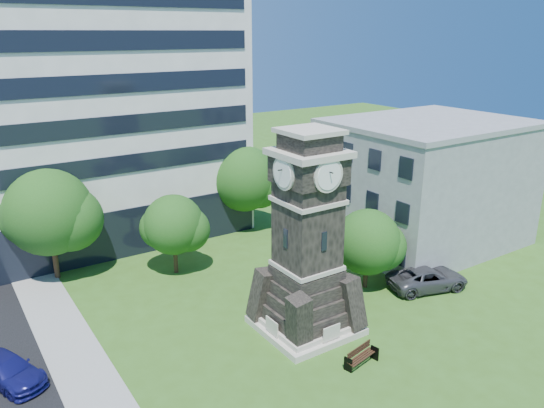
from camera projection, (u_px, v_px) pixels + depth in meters
ground at (284, 360)px, 29.15m from camera, size 160.00×160.00×0.00m
sidewalk at (83, 371)px, 28.12m from camera, size 3.00×70.00×0.06m
clock_tower at (307, 248)px, 30.67m from camera, size 5.40×5.40×12.22m
office_tall at (74, 70)px, 43.54m from camera, size 26.20×15.11×28.60m
office_low at (425, 182)px, 44.36m from camera, size 15.20×12.20×10.40m
car_street_north at (7, 370)px, 27.14m from camera, size 3.80×5.22×1.41m
car_east_lot at (428, 278)px, 37.02m from camera, size 6.18×4.14×1.57m
park_bench at (361, 356)px, 28.59m from camera, size 2.04×0.54×1.05m
tree_nw at (50, 215)px, 37.46m from camera, size 6.80×6.18×8.16m
tree_nc at (174, 226)px, 38.68m from camera, size 4.88×4.43×6.03m
tree_ne at (245, 181)px, 47.13m from camera, size 6.45×5.86×7.70m
tree_east at (368, 244)px, 36.53m from camera, size 5.05×4.59×5.72m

